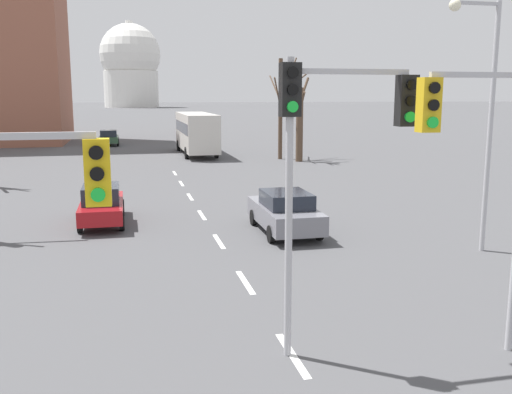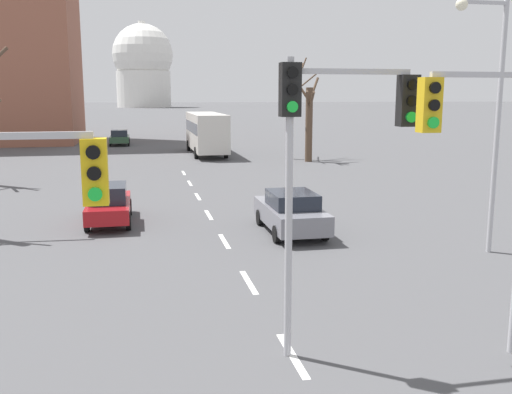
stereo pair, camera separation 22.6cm
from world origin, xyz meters
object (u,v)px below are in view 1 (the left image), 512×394
(traffic_signal_near_left, at_px, (8,200))
(city_bus, at_px, (196,130))
(sedan_near_left, at_px, (102,204))
(street_lamp_right, at_px, (483,102))
(sedan_near_right, at_px, (285,212))
(sedan_mid_centre, at_px, (109,138))
(traffic_signal_near_right, at_px, (494,136))
(traffic_signal_centre_tall, at_px, (330,132))

(traffic_signal_near_left, relative_size, city_bus, 0.44)
(city_bus, bearing_deg, sedan_near_left, -104.98)
(city_bus, bearing_deg, street_lamp_right, -81.18)
(sedan_near_right, height_order, sedan_mid_centre, sedan_mid_centre)
(traffic_signal_near_right, bearing_deg, city_bus, 91.09)
(street_lamp_right, xyz_separation_m, sedan_mid_centre, (-12.57, 43.26, -3.99))
(traffic_signal_near_right, height_order, street_lamp_right, street_lamp_right)
(sedan_near_right, bearing_deg, sedan_near_left, 155.87)
(sedan_near_right, bearing_deg, traffic_signal_near_right, -84.58)
(sedan_mid_centre, bearing_deg, city_bus, -54.99)
(traffic_signal_near_left, bearing_deg, sedan_near_left, 87.60)
(traffic_signal_near_right, xyz_separation_m, sedan_mid_centre, (-8.27, 49.93, -3.46))
(traffic_signal_near_left, height_order, sedan_near_right, traffic_signal_near_left)
(street_lamp_right, bearing_deg, traffic_signal_near_right, -122.80)
(traffic_signal_centre_tall, height_order, sedan_near_left, traffic_signal_centre_tall)
(traffic_signal_centre_tall, bearing_deg, street_lamp_right, 39.39)
(sedan_near_right, height_order, city_bus, city_bus)
(traffic_signal_centre_tall, bearing_deg, city_bus, 86.78)
(traffic_signal_near_left, distance_m, street_lamp_right, 14.69)
(traffic_signal_near_left, relative_size, sedan_mid_centre, 1.10)
(traffic_signal_centre_tall, height_order, street_lamp_right, street_lamp_right)
(traffic_signal_centre_tall, relative_size, sedan_mid_centre, 1.32)
(traffic_signal_centre_tall, xyz_separation_m, sedan_mid_centre, (-5.36, 49.18, -3.52))
(city_bus, bearing_deg, sedan_near_right, -90.50)
(traffic_signal_near_left, bearing_deg, street_lamp_right, 31.15)
(traffic_signal_centre_tall, relative_size, street_lamp_right, 0.73)
(traffic_signal_near_right, height_order, sedan_near_left, traffic_signal_near_right)
(sedan_mid_centre, bearing_deg, street_lamp_right, -73.80)
(sedan_near_left, xyz_separation_m, sedan_mid_centre, (-0.65, 36.46, 0.01))
(street_lamp_right, xyz_separation_m, sedan_near_left, (-11.92, 6.80, -4.00))
(sedan_mid_centre, xyz_separation_m, city_bus, (7.52, -10.74, 1.24))
(sedan_near_left, distance_m, sedan_mid_centre, 36.46)
(sedan_near_right, relative_size, sedan_mid_centre, 1.05)
(street_lamp_right, bearing_deg, sedan_mid_centre, 106.20)
(sedan_near_right, xyz_separation_m, sedan_mid_centre, (-7.28, 39.43, 0.02))
(traffic_signal_near_right, xyz_separation_m, sedan_near_right, (-1.00, 10.50, -3.48))
(traffic_signal_near_right, bearing_deg, street_lamp_right, 57.20)
(street_lamp_right, distance_m, sedan_near_left, 14.30)
(traffic_signal_centre_tall, xyz_separation_m, street_lamp_right, (7.21, 5.92, 0.47))
(traffic_signal_centre_tall, distance_m, sedan_near_right, 10.55)
(street_lamp_right, height_order, sedan_near_right, street_lamp_right)
(traffic_signal_near_left, relative_size, sedan_near_left, 1.05)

